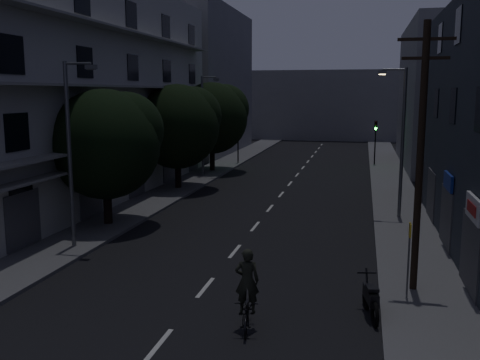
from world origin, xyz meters
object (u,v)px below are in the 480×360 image
at_px(utility_pole, 420,153).
at_px(bus_stop_sign, 409,247).
at_px(motorcycle, 371,300).
at_px(cyclist, 247,302).

height_order(utility_pole, bus_stop_sign, utility_pole).
distance_m(bus_stop_sign, motorcycle, 2.31).
xyz_separation_m(motorcycle, cyclist, (-3.54, -1.70, 0.29)).
bearing_deg(motorcycle, utility_pole, 47.50).
relative_size(utility_pole, motorcycle, 4.31).
height_order(bus_stop_sign, motorcycle, bus_stop_sign).
distance_m(utility_pole, motorcycle, 5.16).
height_order(utility_pole, cyclist, utility_pole).
relative_size(bus_stop_sign, motorcycle, 1.21).
bearing_deg(utility_pole, bus_stop_sign, -106.90).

